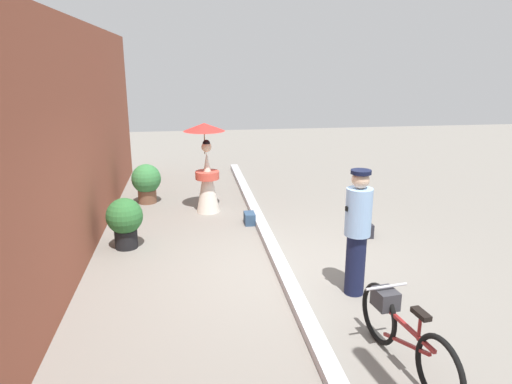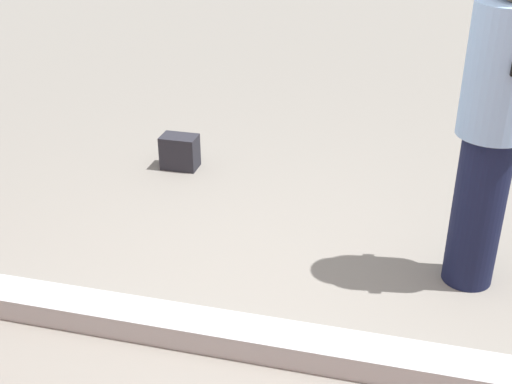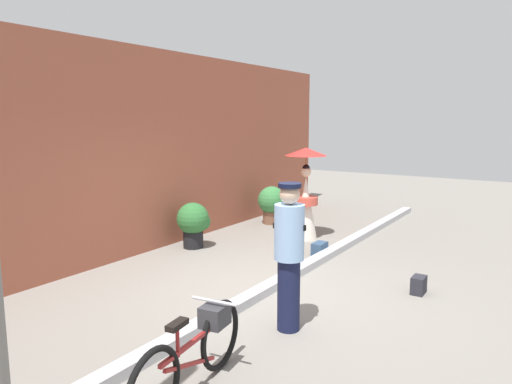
% 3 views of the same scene
% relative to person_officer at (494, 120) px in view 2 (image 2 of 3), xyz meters
% --- Properties ---
extents(ground_plane, '(30.00, 30.00, 0.00)m').
position_rel_person_officer_xyz_m(ground_plane, '(0.82, 0.83, -0.91)').
color(ground_plane, gray).
extents(sidewalk_curb, '(14.00, 0.20, 0.12)m').
position_rel_person_officer_xyz_m(sidewalk_curb, '(0.82, 0.83, -0.85)').
color(sidewalk_curb, '#B2B2B7').
rests_on(sidewalk_curb, ground_plane).
extents(person_officer, '(0.34, 0.38, 1.71)m').
position_rel_person_officer_xyz_m(person_officer, '(0.00, 0.00, 0.00)').
color(person_officer, '#141938').
rests_on(person_officer, ground_plane).
extents(backpack_on_pavement, '(0.26, 0.17, 0.24)m').
position_rel_person_officer_xyz_m(backpack_on_pavement, '(1.98, -0.96, -0.78)').
color(backpack_on_pavement, '#26262D').
rests_on(backpack_on_pavement, ground_plane).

